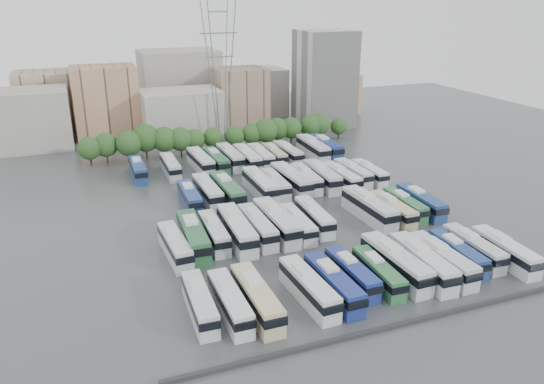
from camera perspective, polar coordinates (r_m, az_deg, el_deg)
name	(u,v)px	position (r m, az deg, el deg)	size (l,w,h in m)	color
ground	(293,217)	(89.32, 2.24, -2.73)	(220.00, 220.00, 0.00)	#424447
parapet	(406,323)	(63.90, 14.23, -13.50)	(56.00, 0.50, 0.50)	#2D2D30
tree_line	(218,135)	(125.46, -5.83, 6.13)	(65.58, 7.68, 8.00)	black
city_buildings	(167,99)	(151.77, -11.24, 9.82)	(102.00, 35.00, 20.00)	#9E998E
apartment_tower	(324,79)	(150.62, 5.66, 12.01)	(14.00, 14.00, 26.00)	silver
electricity_pylon	(220,67)	(131.00, -5.63, 13.22)	(9.00, 6.91, 33.83)	slate
bus_r0_s0	(200,303)	(63.38, -7.79, -11.71)	(2.84, 11.29, 3.52)	silver
bus_r0_s1	(230,302)	(63.04, -4.54, -11.71)	(2.54, 11.56, 3.62)	silver
bus_r0_s2	(257,298)	(63.39, -1.67, -11.29)	(2.76, 12.48, 3.91)	beige
bus_r0_s4	(309,287)	(65.58, 3.97, -10.20)	(3.18, 12.24, 3.81)	silver
bus_r0_s5	(333,283)	(66.74, 6.58, -9.72)	(2.82, 12.08, 3.78)	navy
bus_r0_s6	(352,273)	(69.61, 8.56, -8.60)	(2.54, 11.08, 3.47)	navy
bus_r0_s7	(378,272)	(70.39, 11.36, -8.47)	(2.86, 10.91, 3.39)	#317240
bus_r0_s8	(395,262)	(72.45, 13.14, -7.40)	(3.23, 13.33, 4.16)	silver
bus_r0_s9	(422,262)	(73.54, 15.85, -7.26)	(3.38, 13.03, 4.05)	silver
bus_r0_s10	(442,260)	(75.15, 17.80, -6.93)	(2.76, 12.41, 3.89)	silver
bus_r0_s11	(457,253)	(78.06, 19.30, -6.22)	(2.97, 11.11, 3.45)	navy
bus_r0_s12	(473,247)	(80.33, 20.84, -5.60)	(2.78, 11.45, 3.57)	silver
bus_r0_s13	(505,251)	(80.83, 23.76, -5.81)	(3.11, 11.94, 3.71)	silver
bus_r1_s0	(175,245)	(76.83, -10.40, -5.68)	(3.09, 11.86, 3.69)	silver
bus_r1_s1	(193,236)	(78.65, -8.48, -4.71)	(3.51, 13.46, 4.19)	#2A6339
bus_r1_s2	(214,232)	(80.10, -6.27, -4.33)	(2.84, 11.62, 3.63)	silver
bus_r1_s3	(237,229)	(80.02, -3.81, -4.02)	(3.40, 13.72, 4.28)	silver
bus_r1_s4	(257,226)	(81.34, -1.59, -3.70)	(2.72, 12.36, 3.87)	silver
bus_r1_s5	(276,222)	(82.43, 0.46, -3.21)	(3.21, 13.64, 4.26)	silver
bus_r1_s6	(297,223)	(82.82, 2.75, -3.40)	(2.77, 11.19, 3.49)	silver
bus_r1_s7	(314,216)	(85.31, 4.56, -2.63)	(3.13, 11.84, 3.68)	white
bus_r1_s10	(369,208)	(89.20, 10.40, -1.66)	(3.35, 13.61, 4.24)	silver
bus_r1_s11	(392,209)	(90.09, 12.79, -1.82)	(2.54, 11.60, 3.64)	#CEBE8E
bus_r1_s12	(405,205)	(92.70, 14.09, -1.34)	(2.76, 11.11, 3.46)	#2E6C41
bus_r1_s13	(421,202)	(94.25, 15.69, -1.03)	(2.89, 12.06, 3.77)	navy
bus_r2_s2	(190,197)	(94.37, -8.85, -0.51)	(2.76, 11.46, 3.58)	navy
bus_r2_s3	(208,191)	(96.11, -6.95, 0.10)	(2.93, 12.57, 3.93)	silver
bus_r2_s4	(227,190)	(95.85, -4.86, 0.20)	(3.25, 13.41, 4.18)	#2F6E41
bus_r2_s6	(260,184)	(98.45, -1.32, 0.81)	(2.89, 13.13, 4.12)	silver
bus_r2_s7	(275,184)	(99.57, 0.36, 0.90)	(2.96, 11.57, 3.60)	silver
bus_r2_s8	(291,180)	(100.90, 2.06, 1.35)	(3.53, 13.66, 4.25)	silver
bus_r2_s9	(306,178)	(102.68, 3.72, 1.50)	(3.12, 11.82, 3.68)	silver
bus_r2_s10	(322,176)	(103.55, 5.40, 1.74)	(3.38, 13.21, 4.11)	silver
bus_r2_s11	(341,177)	(103.84, 7.45, 1.61)	(3.00, 12.12, 3.78)	silver
bus_r2_s12	(353,173)	(106.91, 8.69, 2.08)	(2.88, 11.75, 3.66)	silver
bus_r2_s13	(369,172)	(107.93, 10.42, 2.09)	(2.44, 11.01, 3.45)	white
bus_r3_s0	(138,169)	(111.27, -14.23, 2.41)	(2.70, 11.62, 3.63)	navy
bus_r3_s2	(171,166)	(111.63, -10.86, 2.75)	(2.64, 11.72, 3.67)	silver
bus_r3_s4	(201,161)	(113.42, -7.69, 3.31)	(3.37, 12.88, 4.01)	silver
bus_r3_s5	(216,160)	(113.70, -6.05, 3.40)	(3.10, 12.45, 3.88)	#2A643E
bus_r3_s6	(230,157)	(115.62, -4.53, 3.78)	(2.99, 12.95, 4.05)	silver
bus_r3_s7	(247,158)	(114.75, -2.68, 3.70)	(2.82, 12.93, 4.06)	silver
bus_r3_s8	(261,156)	(116.15, -1.22, 3.86)	(2.90, 12.19, 3.81)	silver
bus_r3_s9	(274,155)	(117.83, 0.25, 4.04)	(2.74, 11.31, 3.53)	#C5B187
bus_r3_s10	(288,153)	(119.02, 1.71, 4.25)	(3.00, 11.86, 3.69)	silver
bus_r3_s12	(313,148)	(121.94, 4.43, 4.74)	(3.37, 13.74, 4.29)	silver
bus_r3_s13	(325,147)	(123.47, 5.76, 4.87)	(2.90, 13.24, 4.15)	navy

